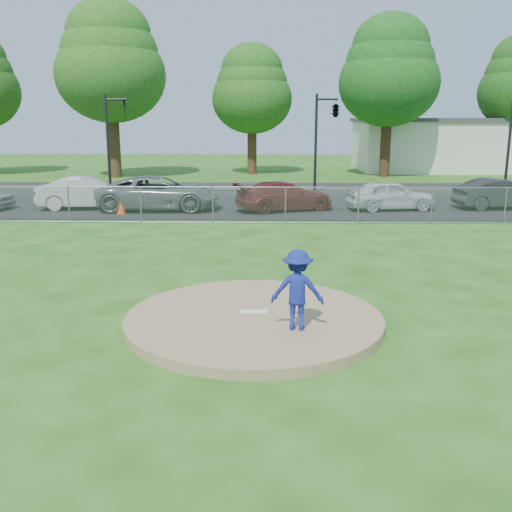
{
  "coord_description": "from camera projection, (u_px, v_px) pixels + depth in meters",
  "views": [
    {
      "loc": [
        0.29,
        -11.34,
        4.21
      ],
      "look_at": [
        0.0,
        2.0,
        1.0
      ],
      "focal_mm": 40.0,
      "sensor_mm": 36.0,
      "label": 1
    }
  ],
  "objects": [
    {
      "name": "parking_lot",
      "position": [
        262.0,
        207.0,
        28.05
      ],
      "size": [
        50.0,
        8.0,
        0.01
      ],
      "primitive_type": "cube",
      "color": "black",
      "rests_on": "ground"
    },
    {
      "name": "traffic_signal_center",
      "position": [
        334.0,
        112.0,
        32.23
      ],
      "size": [
        1.42,
        2.48,
        5.6
      ],
      "color": "black",
      "rests_on": "ground"
    },
    {
      "name": "traffic_signal_left",
      "position": [
        111.0,
        134.0,
        32.79
      ],
      "size": [
        1.28,
        0.2,
        5.6
      ],
      "color": "black",
      "rests_on": "ground"
    },
    {
      "name": "pitching_rubber",
      "position": [
        254.0,
        311.0,
        12.15
      ],
      "size": [
        0.6,
        0.15,
        0.04
      ],
      "primitive_type": "cube",
      "color": "white",
      "rests_on": "pitchers_mound"
    },
    {
      "name": "parked_car_gray",
      "position": [
        159.0,
        193.0,
        26.94
      ],
      "size": [
        5.78,
        2.79,
        1.59
      ],
      "primitive_type": "imported",
      "rotation": [
        0.0,
        0.0,
        1.6
      ],
      "color": "slate",
      "rests_on": "parking_lot"
    },
    {
      "name": "commercial_building",
      "position": [
        454.0,
        144.0,
        48.11
      ],
      "size": [
        16.4,
        9.4,
        4.3
      ],
      "color": "beige",
      "rests_on": "ground"
    },
    {
      "name": "tree_center",
      "position": [
        252.0,
        89.0,
        43.57
      ],
      "size": [
        6.16,
        6.16,
        9.84
      ],
      "color": "#3D2316",
      "rests_on": "ground"
    },
    {
      "name": "parked_car_white",
      "position": [
        87.0,
        193.0,
        27.28
      ],
      "size": [
        4.76,
        2.13,
        1.52
      ],
      "primitive_type": "imported",
      "rotation": [
        0.0,
        0.0,
        1.69
      ],
      "color": "silver",
      "rests_on": "parking_lot"
    },
    {
      "name": "pitcher",
      "position": [
        297.0,
        290.0,
        11.02
      ],
      "size": [
        1.08,
        0.69,
        1.59
      ],
      "primitive_type": "imported",
      "rotation": [
        0.0,
        0.0,
        3.05
      ],
      "color": "navy",
      "rests_on": "pitchers_mound"
    },
    {
      "name": "tree_left",
      "position": [
        110.0,
        61.0,
        40.45
      ],
      "size": [
        7.84,
        7.84,
        12.53
      ],
      "color": "#372514",
      "rests_on": "ground"
    },
    {
      "name": "street",
      "position": [
        264.0,
        189.0,
        35.34
      ],
      "size": [
        60.0,
        7.0,
        0.01
      ],
      "primitive_type": "cube",
      "color": "black",
      "rests_on": "ground"
    },
    {
      "name": "chain_link_fence",
      "position": [
        261.0,
        205.0,
        23.5
      ],
      "size": [
        40.0,
        0.06,
        1.5
      ],
      "primitive_type": "cube",
      "color": "gray",
      "rests_on": "ground"
    },
    {
      "name": "parked_car_pearl",
      "position": [
        391.0,
        195.0,
        26.96
      ],
      "size": [
        4.29,
        2.21,
        1.4
      ],
      "primitive_type": "imported",
      "rotation": [
        0.0,
        0.0,
        1.71
      ],
      "color": "silver",
      "rests_on": "parking_lot"
    },
    {
      "name": "pitchers_mound",
      "position": [
        254.0,
        320.0,
        11.99
      ],
      "size": [
        5.4,
        5.4,
        0.2
      ],
      "primitive_type": "cylinder",
      "color": "#937950",
      "rests_on": "ground"
    },
    {
      "name": "ground",
      "position": [
        260.0,
        232.0,
        21.73
      ],
      "size": [
        120.0,
        120.0,
        0.0
      ],
      "primitive_type": "plane",
      "color": "#1F5312",
      "rests_on": "ground"
    },
    {
      "name": "traffic_cone",
      "position": [
        121.0,
        205.0,
        25.86
      ],
      "size": [
        0.4,
        0.4,
        0.78
      ],
      "primitive_type": "cone",
      "color": "#FF4C0D",
      "rests_on": "parking_lot"
    },
    {
      "name": "parked_car_darkred",
      "position": [
        285.0,
        196.0,
        26.82
      ],
      "size": [
        5.04,
        3.44,
        1.35
      ],
      "primitive_type": "imported",
      "rotation": [
        0.0,
        0.0,
        1.94
      ],
      "color": "maroon",
      "rests_on": "parking_lot"
    },
    {
      "name": "parked_car_charcoal",
      "position": [
        501.0,
        194.0,
        27.31
      ],
      "size": [
        4.51,
        2.03,
        1.44
      ],
      "primitive_type": "imported",
      "rotation": [
        0.0,
        0.0,
        1.69
      ],
      "color": "#28282A",
      "rests_on": "parking_lot"
    },
    {
      "name": "tree_right",
      "position": [
        389.0,
        70.0,
        41.14
      ],
      "size": [
        7.28,
        7.28,
        11.63
      ],
      "color": "#341E12",
      "rests_on": "ground"
    }
  ]
}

